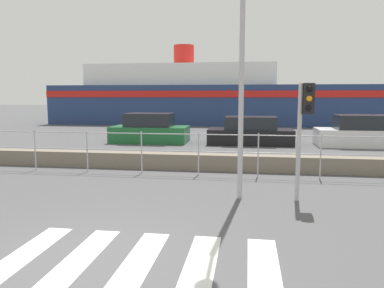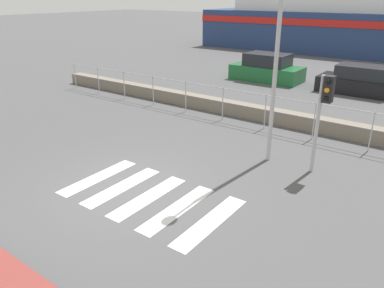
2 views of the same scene
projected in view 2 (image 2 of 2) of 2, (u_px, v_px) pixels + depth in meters
ground_plane at (125, 188)px, 9.50m from camera, size 160.00×160.00×0.00m
crosswalk at (148, 197)px, 9.06m from camera, size 4.05×2.40×0.01m
seawall at (253, 112)px, 14.67m from camera, size 21.75×0.55×0.51m
harbor_fence at (243, 102)px, 13.79m from camera, size 19.61×0.04×1.31m
traffic_light_far at (324, 103)px, 9.58m from camera, size 0.34×0.32×2.68m
streetlamp at (275, 22)px, 9.47m from camera, size 0.32×1.34×6.30m
ferry_boat at (369, 26)px, 30.34m from camera, size 28.05×9.04×6.76m
parked_car_green at (267, 69)px, 20.96m from camera, size 3.91×1.83×1.50m
parked_car_black at (363, 82)px, 18.19m from camera, size 4.14×1.77×1.37m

